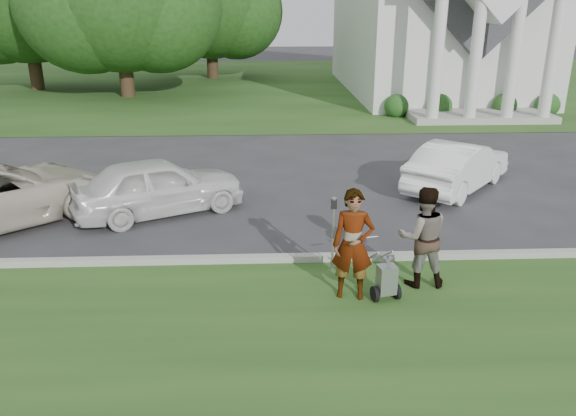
{
  "coord_description": "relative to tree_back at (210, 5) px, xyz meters",
  "views": [
    {
      "loc": [
        -0.49,
        -9.56,
        4.84
      ],
      "look_at": [
        -0.09,
        0.0,
        1.34
      ],
      "focal_mm": 35.0,
      "sensor_mm": 36.0,
      "label": 1
    }
  ],
  "objects": [
    {
      "name": "parking_meter_near",
      "position": [
        4.77,
        -29.87,
        -3.79
      ],
      "size": [
        0.11,
        0.1,
        1.48
      ],
      "color": "#999BA1",
      "rests_on": "ground"
    },
    {
      "name": "tree_back",
      "position": [
        0.0,
        0.0,
        0.0
      ],
      "size": [
        9.61,
        7.6,
        8.89
      ],
      "color": "#332316",
      "rests_on": "ground"
    },
    {
      "name": "car_b",
      "position": [
        0.93,
        -26.54,
        -4.03
      ],
      "size": [
        4.41,
        3.32,
        1.4
      ],
      "primitive_type": "imported",
      "rotation": [
        0.0,
        0.0,
        2.04
      ],
      "color": "silver",
      "rests_on": "ground"
    },
    {
      "name": "car_d",
      "position": [
        8.79,
        -24.96,
        -4.06
      ],
      "size": [
        3.75,
        3.98,
        1.34
      ],
      "primitive_type": "imported",
      "rotation": [
        0.0,
        0.0,
        2.42
      ],
      "color": "white",
      "rests_on": "ground"
    },
    {
      "name": "ground",
      "position": [
        4.01,
        -29.99,
        -4.73
      ],
      "size": [
        120.0,
        120.0,
        0.0
      ],
      "primitive_type": "plane",
      "color": "#333335",
      "rests_on": "ground"
    },
    {
      "name": "striping_cart",
      "position": [
        5.57,
        -31.02,
        -4.35
      ],
      "size": [
        0.58,
        1.0,
        0.87
      ],
      "rotation": [
        0.0,
        0.0,
        0.21
      ],
      "color": "black",
      "rests_on": "ground"
    },
    {
      "name": "person_right",
      "position": [
        6.29,
        -30.48,
        -3.8
      ],
      "size": [
        0.92,
        0.72,
        1.86
      ],
      "primitive_type": "imported",
      "rotation": [
        0.0,
        0.0,
        3.12
      ],
      "color": "#999999",
      "rests_on": "ground"
    },
    {
      "name": "church_lawn",
      "position": [
        4.01,
        -2.99,
        -4.72
      ],
      "size": [
        80.0,
        30.0,
        0.01
      ],
      "primitive_type": "cube",
      "color": "#244818",
      "rests_on": "ground"
    },
    {
      "name": "curb",
      "position": [
        4.01,
        -29.44,
        -4.65
      ],
      "size": [
        80.0,
        0.18,
        0.15
      ],
      "primitive_type": "cube",
      "color": "#9E9E93",
      "rests_on": "ground"
    },
    {
      "name": "person_left",
      "position": [
        4.99,
        -30.88,
        -3.75
      ],
      "size": [
        0.78,
        0.59,
        1.95
      ],
      "primitive_type": "imported",
      "rotation": [
        0.0,
        0.0,
        -0.18
      ],
      "color": "#999999",
      "rests_on": "ground"
    },
    {
      "name": "grass_strip",
      "position": [
        4.01,
        -32.99,
        -4.72
      ],
      "size": [
        80.0,
        7.0,
        0.01
      ],
      "primitive_type": "cube",
      "color": "#244818",
      "rests_on": "ground"
    }
  ]
}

